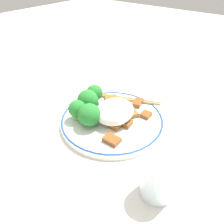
{
  "coord_description": "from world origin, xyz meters",
  "views": [
    {
      "loc": [
        -0.36,
        -0.28,
        0.36
      ],
      "look_at": [
        0.0,
        0.0,
        0.04
      ],
      "focal_mm": 35.0,
      "sensor_mm": 36.0,
      "label": 1
    }
  ],
  "objects_px": {
    "broccoli_back_right": "(77,109)",
    "broccoli_back_center": "(88,100)",
    "broccoli_back_left": "(94,93)",
    "plate": "(112,120)",
    "chopsticks": "(127,99)",
    "drinking_glass": "(159,177)",
    "broccoli_mid_left": "(89,115)"
  },
  "relations": [
    {
      "from": "broccoli_back_left",
      "to": "broccoli_back_right",
      "type": "xyz_separation_m",
      "value": [
        -0.09,
        -0.02,
        -0.0
      ]
    },
    {
      "from": "broccoli_back_left",
      "to": "drinking_glass",
      "type": "bearing_deg",
      "value": -116.59
    },
    {
      "from": "plate",
      "to": "broccoli_back_right",
      "type": "distance_m",
      "value": 0.1
    },
    {
      "from": "broccoli_back_left",
      "to": "drinking_glass",
      "type": "height_order",
      "value": "drinking_glass"
    },
    {
      "from": "broccoli_back_left",
      "to": "broccoli_back_right",
      "type": "height_order",
      "value": "same"
    },
    {
      "from": "broccoli_back_left",
      "to": "plate",
      "type": "bearing_deg",
      "value": -108.21
    },
    {
      "from": "broccoli_back_center",
      "to": "broccoli_mid_left",
      "type": "bearing_deg",
      "value": -132.83
    },
    {
      "from": "plate",
      "to": "chopsticks",
      "type": "bearing_deg",
      "value": 12.62
    },
    {
      "from": "broccoli_back_right",
      "to": "broccoli_back_center",
      "type": "bearing_deg",
      "value": 4.28
    },
    {
      "from": "drinking_glass",
      "to": "plate",
      "type": "bearing_deg",
      "value": 60.07
    },
    {
      "from": "broccoli_mid_left",
      "to": "chopsticks",
      "type": "xyz_separation_m",
      "value": [
        0.15,
        -0.0,
        -0.03
      ]
    },
    {
      "from": "broccoli_mid_left",
      "to": "drinking_glass",
      "type": "height_order",
      "value": "drinking_glass"
    },
    {
      "from": "broccoli_back_center",
      "to": "chopsticks",
      "type": "xyz_separation_m",
      "value": [
        0.11,
        -0.05,
        -0.03
      ]
    },
    {
      "from": "plate",
      "to": "broccoli_back_left",
      "type": "height_order",
      "value": "broccoli_back_left"
    },
    {
      "from": "broccoli_back_right",
      "to": "broccoli_mid_left",
      "type": "xyz_separation_m",
      "value": [
        0.0,
        -0.04,
        0.0
      ]
    },
    {
      "from": "plate",
      "to": "broccoli_back_left",
      "type": "relative_size",
      "value": 4.78
    },
    {
      "from": "broccoli_mid_left",
      "to": "drinking_glass",
      "type": "bearing_deg",
      "value": -104.17
    },
    {
      "from": "plate",
      "to": "broccoli_back_right",
      "type": "xyz_separation_m",
      "value": [
        -0.06,
        0.07,
        0.04
      ]
    },
    {
      "from": "plate",
      "to": "drinking_glass",
      "type": "height_order",
      "value": "drinking_glass"
    },
    {
      "from": "chopsticks",
      "to": "drinking_glass",
      "type": "bearing_deg",
      "value": -134.0
    },
    {
      "from": "plate",
      "to": "drinking_glass",
      "type": "distance_m",
      "value": 0.23
    },
    {
      "from": "broccoli_back_center",
      "to": "drinking_glass",
      "type": "distance_m",
      "value": 0.28
    },
    {
      "from": "plate",
      "to": "chopsticks",
      "type": "relative_size",
      "value": 1.4
    },
    {
      "from": "broccoli_back_left",
      "to": "chopsticks",
      "type": "height_order",
      "value": "broccoli_back_left"
    },
    {
      "from": "chopsticks",
      "to": "broccoli_mid_left",
      "type": "bearing_deg",
      "value": 178.66
    },
    {
      "from": "broccoli_back_left",
      "to": "chopsticks",
      "type": "distance_m",
      "value": 0.1
    },
    {
      "from": "broccoli_back_right",
      "to": "broccoli_mid_left",
      "type": "relative_size",
      "value": 0.91
    },
    {
      "from": "plate",
      "to": "broccoli_mid_left",
      "type": "height_order",
      "value": "broccoli_mid_left"
    },
    {
      "from": "plate",
      "to": "chopsticks",
      "type": "distance_m",
      "value": 0.1
    },
    {
      "from": "chopsticks",
      "to": "broccoli_back_left",
      "type": "bearing_deg",
      "value": 137.07
    },
    {
      "from": "broccoli_back_left",
      "to": "broccoli_back_center",
      "type": "height_order",
      "value": "broccoli_back_center"
    },
    {
      "from": "chopsticks",
      "to": "drinking_glass",
      "type": "relative_size",
      "value": 2.21
    }
  ]
}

